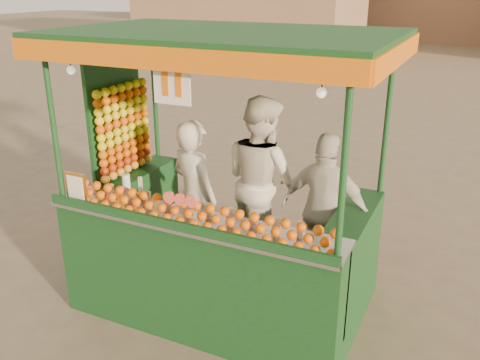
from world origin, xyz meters
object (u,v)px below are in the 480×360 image
at_px(vendor_middle, 261,181).
at_px(vendor_right, 325,210).
at_px(juice_cart, 213,226).
at_px(vendor_left, 194,196).

bearing_deg(vendor_middle, vendor_right, -161.90).
xyz_separation_m(juice_cart, vendor_middle, (0.27, 0.61, 0.33)).
xyz_separation_m(vendor_left, vendor_right, (1.31, 0.31, -0.03)).
distance_m(juice_cart, vendor_right, 1.13).
bearing_deg(vendor_middle, juice_cart, 96.40).
relative_size(vendor_left, vendor_middle, 0.89).
relative_size(juice_cart, vendor_right, 1.98).
relative_size(juice_cart, vendor_middle, 1.69).
relative_size(vendor_left, vendor_right, 1.04).
xyz_separation_m(vendor_middle, vendor_right, (0.75, -0.16, -0.13)).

